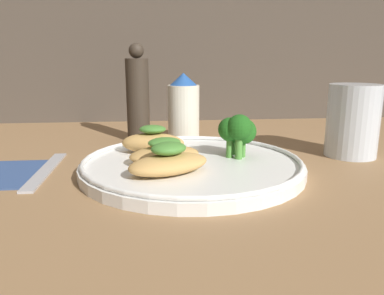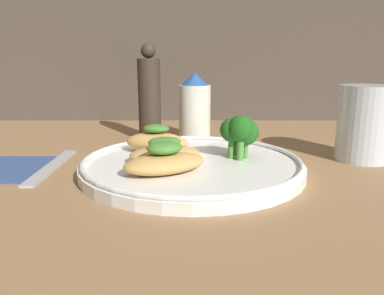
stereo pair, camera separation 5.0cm
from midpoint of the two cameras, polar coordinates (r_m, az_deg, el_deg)
The scene contains 11 objects.
ground_plane at distance 51.19cm, azimuth -2.81°, elevation -4.28°, with size 180.00×180.00×1.00cm, color #936D47.
plate at distance 50.76cm, azimuth -2.83°, elevation -2.68°, with size 30.05×30.05×2.00cm.
grilled_meat_front at distance 45.41cm, azimuth -6.72°, elevation -2.22°, with size 11.82×9.71×3.91cm.
grilled_meat_middle at distance 50.57cm, azimuth -7.04°, elevation -0.82°, with size 10.95×8.63×3.41cm.
grilled_meat_back at distance 55.51cm, azimuth -8.56°, elevation 0.85°, with size 9.87×5.97×4.19cm.
broccoli_bunch at distance 52.33cm, azimuth 4.17°, elevation 2.50°, with size 5.42×6.02×6.24cm.
sauce_bottle at distance 70.50cm, azimuth -3.34°, elevation 6.00°, with size 5.92×5.92×12.48cm.
pepper_grinder at distance 70.42cm, azimuth -10.31°, elevation 7.59°, with size 4.21×4.21×17.78cm.
drinking_glass at distance 62.35cm, azimuth 21.23°, elevation 3.81°, with size 7.88×7.88×11.25cm.
fork at distance 55.77cm, azimuth -23.84°, elevation -3.10°, with size 1.97×17.57×0.60cm.
napkin at distance 56.97cm, azimuth -29.50°, elevation -3.48°, with size 12.78×12.78×0.40cm.
Camera 1 is at (-4.83, -48.59, 15.07)cm, focal length 35.00 mm.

